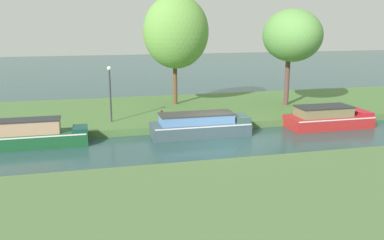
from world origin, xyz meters
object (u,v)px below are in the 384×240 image
mooring_post_near (299,112)px  slate_cruiser (200,125)px  forest_narrowboat (18,136)px  willow_tree_left (176,32)px  willow_tree_centre (292,36)px  mooring_post_far (162,117)px  lamp_post (110,88)px  red_barge (328,118)px

mooring_post_near → slate_cruiser: bearing=-167.5°
forest_narrowboat → willow_tree_left: (9.40, 6.73, 4.80)m
willow_tree_centre → mooring_post_far: size_ratio=8.21×
slate_cruiser → lamp_post: size_ratio=1.66×
willow_tree_left → forest_narrowboat: bearing=-144.4°
lamp_post → mooring_post_near: 11.52m
forest_narrowboat → willow_tree_left: willow_tree_left is taller
lamp_post → mooring_post_near: size_ratio=6.16×
slate_cruiser → willow_tree_left: willow_tree_left is taller
slate_cruiser → lamp_post: lamp_post is taller
mooring_post_far → lamp_post: bearing=155.4°
slate_cruiser → lamp_post: (-4.64, 2.73, 1.84)m
willow_tree_centre → mooring_post_far: willow_tree_centre is taller
willow_tree_centre → mooring_post_near: willow_tree_centre is taller
red_barge → mooring_post_far: red_barge is taller
forest_narrowboat → lamp_post: lamp_post is taller
forest_narrowboat → mooring_post_near: bearing=5.3°
mooring_post_near → mooring_post_far: mooring_post_far is taller
slate_cruiser → forest_narrowboat: bearing=-180.0°
willow_tree_centre → red_barge: bearing=-87.3°
willow_tree_centre → lamp_post: (-12.20, -1.92, -2.77)m
forest_narrowboat → mooring_post_far: 7.59m
red_barge → willow_tree_left: (-7.72, 6.73, 4.86)m
willow_tree_left → willow_tree_centre: bearing=-15.4°
slate_cruiser → mooring_post_near: slate_cruiser is taller
slate_cruiser → mooring_post_near: bearing=12.5°
willow_tree_centre → slate_cruiser: bearing=-148.4°
willow_tree_centre → lamp_post: bearing=-171.1°
lamp_post → mooring_post_near: (11.32, -1.26, -1.74)m
slate_cruiser → mooring_post_far: size_ratio=6.72×
willow_tree_centre → mooring_post_far: bearing=-161.4°
red_barge → willow_tree_left: willow_tree_left is taller
willow_tree_left → willow_tree_centre: willow_tree_left is taller
lamp_post → willow_tree_centre: bearing=8.9°
lamp_post → mooring_post_near: lamp_post is taller
slate_cruiser → mooring_post_far: bearing=142.0°
willow_tree_left → mooring_post_near: (6.62, -5.25, -4.75)m
slate_cruiser → lamp_post: 5.69m
red_barge → mooring_post_far: (-9.67, 1.48, 0.25)m
forest_narrowboat → red_barge: bearing=0.0°
mooring_post_near → willow_tree_left: bearing=141.6°
willow_tree_left → red_barge: bearing=-41.1°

